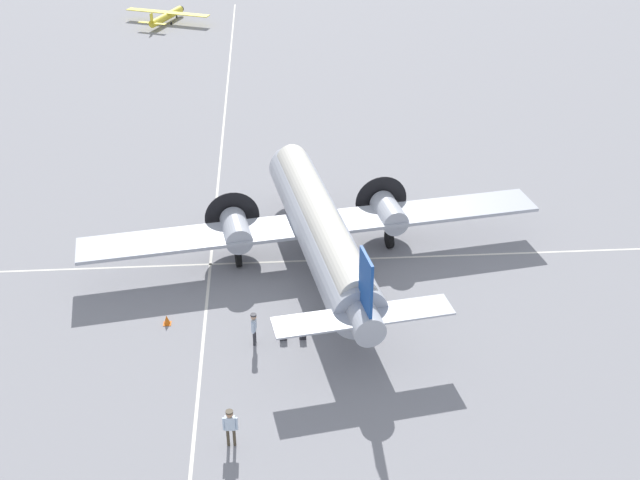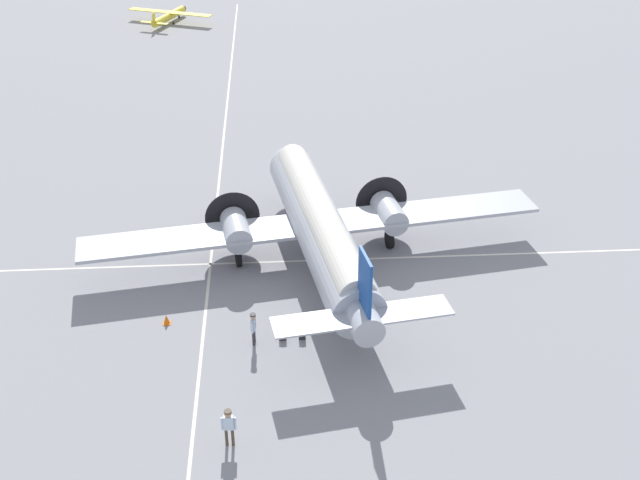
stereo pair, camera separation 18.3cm
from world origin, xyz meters
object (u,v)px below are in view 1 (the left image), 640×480
airliner_main (318,223)px  suitcase_near_door (303,335)px  suitcase_upright_spare (283,336)px  light_aircraft_distant (167,16)px  crew_foreground (230,424)px  passenger_boarding (254,325)px  traffic_cone (167,320)px

airliner_main → suitcase_near_door: (-1.23, -7.07, -2.39)m
airliner_main → suitcase_near_door: airliner_main is taller
suitcase_upright_spare → light_aircraft_distant: (-11.31, 58.92, 0.60)m
crew_foreground → passenger_boarding: 6.91m
airliner_main → light_aircraft_distant: (-13.51, 51.84, -1.82)m
crew_foreground → airliner_main: bearing=74.2°
traffic_cone → suitcase_near_door: bearing=-14.2°
suitcase_upright_spare → light_aircraft_distant: size_ratio=0.05×
airliner_main → suitcase_upright_spare: bearing=153.4°
passenger_boarding → suitcase_upright_spare: (1.42, 0.21, -0.91)m
passenger_boarding → suitcase_upright_spare: passenger_boarding is taller
suitcase_upright_spare → light_aircraft_distant: light_aircraft_distant is taller
crew_foreground → suitcase_near_door: size_ratio=3.57×
suitcase_upright_spare → airliner_main: bearing=72.7°
light_aircraft_distant → traffic_cone: (5.41, -57.18, -0.57)m
airliner_main → passenger_boarding: airliner_main is taller
light_aircraft_distant → crew_foreground: bearing=-149.9°
crew_foreground → light_aircraft_distant: bearing=99.9°
airliner_main → suitcase_near_door: 7.56m
traffic_cone → crew_foreground: bearing=-68.1°
airliner_main → traffic_cone: bearing=114.1°
passenger_boarding → traffic_cone: bearing=76.0°
crew_foreground → suitcase_near_door: bearing=66.9°
crew_foreground → suitcase_upright_spare: size_ratio=4.06×
crew_foreground → light_aircraft_distant: 66.59m
crew_foreground → traffic_cone: bearing=114.0°
suitcase_upright_spare → suitcase_near_door: bearing=0.7°
suitcase_near_door → crew_foreground: bearing=-115.3°
crew_foreground → light_aircraft_distant: size_ratio=0.20×
crew_foreground → suitcase_upright_spare: crew_foreground is taller
passenger_boarding → suitcase_near_door: bearing=-75.1°
passenger_boarding → light_aircraft_distant: light_aircraft_distant is taller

